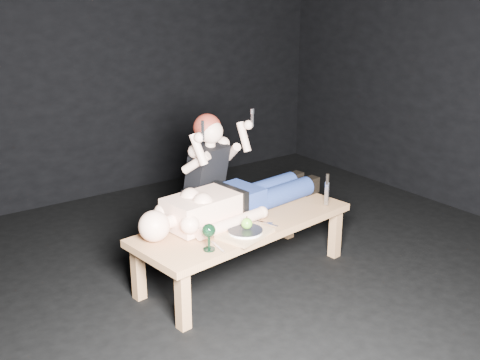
{
  "coord_description": "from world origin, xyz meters",
  "views": [
    {
      "loc": [
        -2.29,
        -2.93,
        2.06
      ],
      "look_at": [
        -0.03,
        0.23,
        0.75
      ],
      "focal_mm": 42.54,
      "sensor_mm": 36.0,
      "label": 1
    }
  ],
  "objects_px": {
    "table": "(244,248)",
    "goblet": "(209,237)",
    "carving_knife": "(327,190)",
    "kneeling_woman": "(200,183)",
    "serving_tray": "(245,234)",
    "lying_man": "(236,196)"
  },
  "relations": [
    {
      "from": "lying_man",
      "to": "goblet",
      "type": "height_order",
      "value": "lying_man"
    },
    {
      "from": "table",
      "to": "serving_tray",
      "type": "relative_size",
      "value": 4.75
    },
    {
      "from": "table",
      "to": "carving_knife",
      "type": "distance_m",
      "value": 0.79
    },
    {
      "from": "table",
      "to": "lying_man",
      "type": "relative_size",
      "value": 0.97
    },
    {
      "from": "lying_man",
      "to": "kneeling_woman",
      "type": "distance_m",
      "value": 0.39
    },
    {
      "from": "table",
      "to": "kneeling_woman",
      "type": "bearing_deg",
      "value": 87.36
    },
    {
      "from": "table",
      "to": "kneeling_woman",
      "type": "relative_size",
      "value": 1.41
    },
    {
      "from": "carving_knife",
      "to": "table",
      "type": "bearing_deg",
      "value": 161.84
    },
    {
      "from": "goblet",
      "to": "carving_knife",
      "type": "distance_m",
      "value": 1.18
    },
    {
      "from": "lying_man",
      "to": "carving_knife",
      "type": "height_order",
      "value": "lying_man"
    },
    {
      "from": "carving_knife",
      "to": "kneeling_woman",
      "type": "bearing_deg",
      "value": 130.72
    },
    {
      "from": "serving_tray",
      "to": "goblet",
      "type": "xyz_separation_m",
      "value": [
        -0.33,
        -0.05,
        0.08
      ]
    },
    {
      "from": "table",
      "to": "goblet",
      "type": "bearing_deg",
      "value": -157.57
    },
    {
      "from": "carving_knife",
      "to": "lying_man",
      "type": "bearing_deg",
      "value": 149.58
    },
    {
      "from": "lying_man",
      "to": "carving_knife",
      "type": "xyz_separation_m",
      "value": [
        0.66,
        -0.28,
        -0.0
      ]
    },
    {
      "from": "serving_tray",
      "to": "goblet",
      "type": "relative_size",
      "value": 1.94
    },
    {
      "from": "kneeling_woman",
      "to": "serving_tray",
      "type": "bearing_deg",
      "value": -110.22
    },
    {
      "from": "table",
      "to": "kneeling_woman",
      "type": "xyz_separation_m",
      "value": [
        -0.04,
        0.53,
        0.38
      ]
    },
    {
      "from": "table",
      "to": "lying_man",
      "type": "xyz_separation_m",
      "value": [
        0.04,
        0.15,
        0.36
      ]
    },
    {
      "from": "kneeling_woman",
      "to": "serving_tray",
      "type": "distance_m",
      "value": 0.77
    },
    {
      "from": "goblet",
      "to": "serving_tray",
      "type": "bearing_deg",
      "value": 9.17
    },
    {
      "from": "lying_man",
      "to": "serving_tray",
      "type": "height_order",
      "value": "lying_man"
    }
  ]
}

